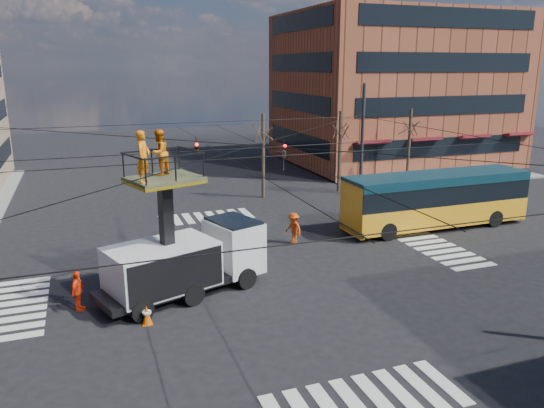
{
  "coord_description": "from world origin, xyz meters",
  "views": [
    {
      "loc": [
        -6.96,
        -21.44,
        9.21
      ],
      "look_at": [
        1.42,
        1.76,
        2.75
      ],
      "focal_mm": 35.0,
      "sensor_mm": 36.0,
      "label": 1
    }
  ],
  "objects": [
    {
      "name": "ground",
      "position": [
        0.0,
        0.0,
        0.0
      ],
      "size": [
        120.0,
        120.0,
        0.0
      ],
      "primitive_type": "plane",
      "color": "black",
      "rests_on": "ground"
    },
    {
      "name": "worker_ground",
      "position": [
        -7.59,
        -1.16,
        0.8
      ],
      "size": [
        0.72,
        1.02,
        1.6
      ],
      "primitive_type": "imported",
      "rotation": [
        0.0,
        0.0,
        1.18
      ],
      "color": "#FF3910",
      "rests_on": "ground"
    },
    {
      "name": "crosswalks",
      "position": [
        0.0,
        0.0,
        0.01
      ],
      "size": [
        22.4,
        22.4,
        0.02
      ],
      "primitive_type": null,
      "color": "silver",
      "rests_on": "ground"
    },
    {
      "name": "building_ne",
      "position": [
        21.98,
        23.98,
        7.0
      ],
      "size": [
        20.06,
        16.06,
        14.0
      ],
      "color": "brown",
      "rests_on": "ground"
    },
    {
      "name": "utility_truck",
      "position": [
        -3.34,
        -0.97,
        2.18
      ],
      "size": [
        7.37,
        4.47,
        6.96
      ],
      "rotation": [
        0.0,
        0.0,
        0.33
      ],
      "color": "black",
      "rests_on": "ground"
    },
    {
      "name": "overhead_network",
      "position": [
        -0.07,
        0.4,
        4.29
      ],
      "size": [
        24.24,
        24.24,
        8.0
      ],
      "color": "#2D2D30",
      "rests_on": "ground"
    },
    {
      "name": "sidewalk_ne",
      "position": [
        21.0,
        21.0,
        0.06
      ],
      "size": [
        18.0,
        18.0,
        0.12
      ],
      "primitive_type": "cube",
      "color": "slate",
      "rests_on": "ground"
    },
    {
      "name": "tree_a",
      "position": [
        5.0,
        13.5,
        4.63
      ],
      "size": [
        2.0,
        2.0,
        6.0
      ],
      "color": "#382B21",
      "rests_on": "ground"
    },
    {
      "name": "tree_b",
      "position": [
        11.0,
        13.5,
        4.63
      ],
      "size": [
        2.0,
        2.0,
        6.0
      ],
      "color": "#382B21",
      "rests_on": "ground"
    },
    {
      "name": "flagger",
      "position": [
        3.23,
        3.4,
        0.85
      ],
      "size": [
        0.97,
        1.25,
        1.7
      ],
      "primitive_type": "imported",
      "rotation": [
        0.0,
        0.0,
        -1.22
      ],
      "color": "#D1430D",
      "rests_on": "ground"
    },
    {
      "name": "tree_c",
      "position": [
        17.0,
        13.5,
        4.63
      ],
      "size": [
        2.0,
        2.0,
        6.0
      ],
      "color": "#382B21",
      "rests_on": "ground"
    },
    {
      "name": "traffic_cone",
      "position": [
        -5.25,
        -3.21,
        0.36
      ],
      "size": [
        0.36,
        0.36,
        0.72
      ],
      "primitive_type": "cone",
      "color": "#DD5709",
      "rests_on": "ground"
    },
    {
      "name": "city_bus",
      "position": [
        12.13,
        3.36,
        1.72
      ],
      "size": [
        11.23,
        2.72,
        3.2
      ],
      "rotation": [
        0.0,
        0.0,
        0.01
      ],
      "color": "orange",
      "rests_on": "ground"
    }
  ]
}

